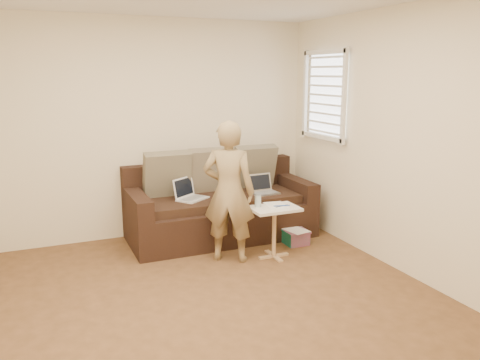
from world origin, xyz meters
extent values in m
plane|color=#4F361D|center=(0.00, 0.00, 0.00)|extent=(4.50, 4.50, 0.00)
plane|color=beige|center=(0.00, 2.25, 1.30)|extent=(4.00, 0.00, 4.00)
plane|color=beige|center=(0.00, -2.25, 1.30)|extent=(4.00, 0.00, 4.00)
plane|color=beige|center=(2.00, 0.00, 1.30)|extent=(0.00, 4.50, 4.50)
imported|color=olive|center=(0.52, 1.05, 0.75)|extent=(0.66, 0.61, 1.50)
camera|label=1|loc=(-1.32, -3.51, 1.96)|focal=36.38mm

